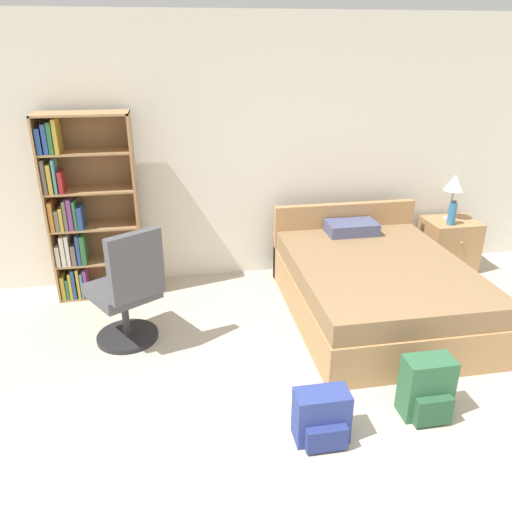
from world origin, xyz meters
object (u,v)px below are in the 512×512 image
Objects in this scene: backpack_green at (427,389)px; bed at (374,286)px; bookshelf at (82,213)px; office_chair at (128,293)px; water_bottle at (452,213)px; table_lamp at (455,184)px; nightstand at (448,244)px; backpack_blue at (322,418)px.

bed is at bearing 82.49° from backpack_green.
office_chair is at bearing -65.82° from bookshelf.
table_lamp is at bearing 65.12° from water_bottle.
backpack_blue is at bearing -132.97° from nightstand.
backpack_green is at bearing 7.38° from backpack_blue.
bookshelf is 3.35m from backpack_green.
bookshelf is at bearing -179.97° from table_lamp.
backpack_blue is at bearing -133.22° from water_bottle.
office_chair is 3.01× the size of backpack_blue.
table_lamp is 1.90× the size of water_bottle.
table_lamp is 0.31m from water_bottle.
nightstand is (3.80, -0.04, -0.57)m from bookshelf.
backpack_blue is at bearing -47.06° from office_chair.
bed is 7.56× the size of water_bottle.
office_chair is at bearing 132.94° from backpack_blue.
backpack_blue is at bearing -122.46° from bed.
backpack_blue is (1.23, -1.32, -0.31)m from office_chair.
bookshelf is 3.16× the size of nightstand.
bookshelf is at bearing 137.56° from backpack_green.
table_lamp is 1.13× the size of backpack_green.
backpack_green is (-1.36, -2.22, -0.74)m from table_lamp.
bookshelf reaches higher than bed.
table_lamp is (-0.01, 0.04, 0.66)m from nightstand.
nightstand reaches higher than backpack_blue.
office_chair is at bearing -164.12° from nightstand.
bookshelf reaches higher than water_bottle.
table_lamp is 2.71m from backpack_green.
backpack_blue is (-2.04, -2.17, -0.52)m from water_bottle.
backpack_green reaches higher than backpack_blue.
backpack_green is 1.26× the size of backpack_blue.
table_lamp is at bearing 0.03° from bookshelf.
table_lamp reaches higher than backpack_blue.
nightstand is 2.58m from backpack_green.
office_chair is 1.83m from backpack_blue.
backpack_blue is at bearing -132.24° from table_lamp.
bookshelf is 4.06× the size of backpack_green.
office_chair reaches higher than nightstand.
backpack_green is (-0.18, -1.37, -0.07)m from bed.
nightstand is at bearing 47.03° from backpack_blue.
water_bottle reaches higher than nightstand.
backpack_blue is (-0.75, -0.10, -0.04)m from backpack_green.
backpack_green is (2.43, -2.22, -0.64)m from bookshelf.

